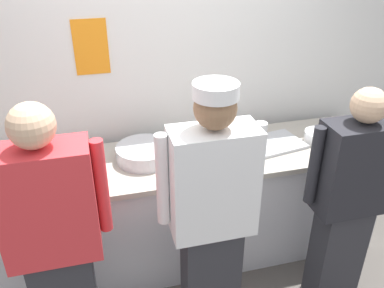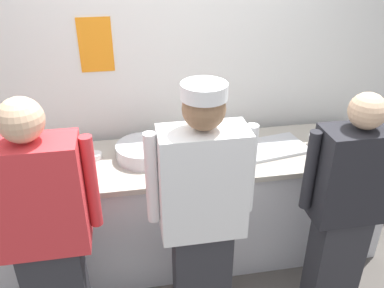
# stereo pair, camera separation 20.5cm
# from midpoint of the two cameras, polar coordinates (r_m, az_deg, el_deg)

# --- Properties ---
(ground_plane) EXTENTS (9.00, 9.00, 0.00)m
(ground_plane) POSITION_cam_midpoint_polar(r_m,az_deg,el_deg) (3.24, -1.79, -19.33)
(ground_plane) COLOR #514C47
(wall_back) EXTENTS (4.93, 0.11, 2.68)m
(wall_back) POSITION_cam_midpoint_polar(r_m,az_deg,el_deg) (3.20, -5.67, 9.04)
(wall_back) COLOR silver
(wall_back) RESTS_ON ground
(prep_counter) EXTENTS (3.14, 0.71, 0.91)m
(prep_counter) POSITION_cam_midpoint_polar(r_m,az_deg,el_deg) (3.20, -3.44, -8.94)
(prep_counter) COLOR silver
(prep_counter) RESTS_ON ground
(chef_near_left) EXTENTS (0.62, 0.24, 1.70)m
(chef_near_left) POSITION_cam_midpoint_polar(r_m,az_deg,el_deg) (2.39, -20.86, -12.61)
(chef_near_left) COLOR #2D2D33
(chef_near_left) RESTS_ON ground
(chef_center) EXTENTS (0.62, 0.24, 1.72)m
(chef_center) POSITION_cam_midpoint_polar(r_m,az_deg,el_deg) (2.39, 0.32, -9.84)
(chef_center) COLOR #2D2D33
(chef_center) RESTS_ON ground
(chef_far_right) EXTENTS (0.59, 0.24, 1.59)m
(chef_far_right) POSITION_cam_midpoint_polar(r_m,az_deg,el_deg) (2.79, 18.90, -7.24)
(chef_far_right) COLOR #2D2D33
(chef_far_right) RESTS_ON ground
(plate_stack_front) EXTENTS (0.22, 0.22, 0.10)m
(plate_stack_front) POSITION_cam_midpoint_polar(r_m,az_deg,el_deg) (2.90, -25.57, -4.42)
(plate_stack_front) COLOR white
(plate_stack_front) RESTS_ON prep_counter
(plate_stack_rear) EXTENTS (0.21, 0.21, 0.08)m
(plate_stack_rear) POSITION_cam_midpoint_polar(r_m,az_deg,el_deg) (3.25, 15.46, 0.97)
(plate_stack_rear) COLOR white
(plate_stack_rear) RESTS_ON prep_counter
(mixing_bowl_steel) EXTENTS (0.40, 0.40, 0.11)m
(mixing_bowl_steel) POSITION_cam_midpoint_polar(r_m,az_deg,el_deg) (2.93, -8.62, -1.27)
(mixing_bowl_steel) COLOR #B7BABF
(mixing_bowl_steel) RESTS_ON prep_counter
(sheet_tray) EXTENTS (0.57, 0.40, 0.02)m
(sheet_tray) POSITION_cam_midpoint_polar(r_m,az_deg,el_deg) (3.12, 8.65, -0.16)
(sheet_tray) COLOR #B7BABF
(sheet_tray) RESTS_ON prep_counter
(ramekin_green_sauce) EXTENTS (0.09, 0.09, 0.04)m
(ramekin_green_sauce) POSITION_cam_midpoint_polar(r_m,az_deg,el_deg) (3.17, -26.81, -2.50)
(ramekin_green_sauce) COLOR white
(ramekin_green_sauce) RESTS_ON prep_counter
(ramekin_yellow_sauce) EXTENTS (0.09, 0.09, 0.05)m
(ramekin_yellow_sauce) POSITION_cam_midpoint_polar(r_m,az_deg,el_deg) (3.48, 16.96, 2.33)
(ramekin_yellow_sauce) COLOR white
(ramekin_yellow_sauce) RESTS_ON prep_counter
(ramekin_red_sauce) EXTENTS (0.10, 0.10, 0.04)m
(ramekin_red_sauce) POSITION_cam_midpoint_polar(r_m,az_deg,el_deg) (2.87, -1.72, -2.25)
(ramekin_red_sauce) COLOR white
(ramekin_red_sauce) RESTS_ON prep_counter
(ramekin_orange_sauce) EXTENTS (0.10, 0.10, 0.04)m
(ramekin_orange_sauce) POSITION_cam_midpoint_polar(r_m,az_deg,el_deg) (2.98, -15.35, -2.12)
(ramekin_orange_sauce) COLOR white
(ramekin_orange_sauce) RESTS_ON prep_counter
(chefs_knife) EXTENTS (0.28, 0.03, 0.02)m
(chefs_knife) POSITION_cam_midpoint_polar(r_m,az_deg,el_deg) (2.95, -19.97, -3.57)
(chefs_knife) COLOR #B7BABF
(chefs_knife) RESTS_ON prep_counter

